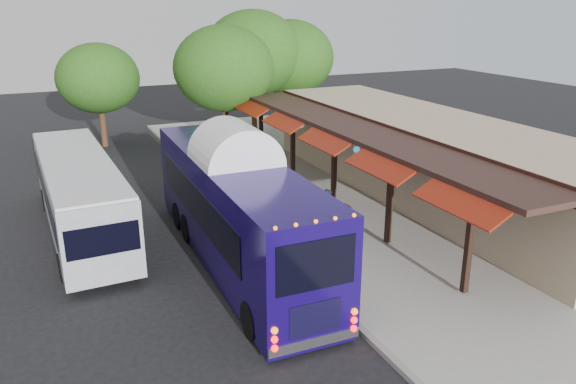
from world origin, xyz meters
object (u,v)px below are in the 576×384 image
city_bus (80,193)px  ped_b (245,172)px  coach_bus (237,205)px  ped_a (328,212)px  sign_board (347,214)px  ped_c (247,160)px  ped_d (230,138)px

city_bus → ped_b: city_bus is taller
coach_bus → ped_a: (3.72, 0.54, -1.02)m
coach_bus → ped_b: 7.61m
coach_bus → ped_a: size_ratio=6.89×
ped_b → sign_board: ped_b is taller
ped_a → ped_c: size_ratio=1.10×
ped_a → coach_bus: bearing=-166.8°
ped_b → ped_c: (0.79, 1.85, 0.02)m
coach_bus → ped_d: coach_bus is taller
city_bus → ped_a: 9.29m
ped_c → ped_b: bearing=49.9°
ped_a → ped_d: size_ratio=0.90×
city_bus → sign_board: 10.03m
coach_bus → ped_b: bearing=69.0°
ped_b → sign_board: (1.65, -6.54, -0.05)m
coach_bus → ped_b: coach_bus is taller
ped_c → coach_bus: bearing=50.8°
ped_b → ped_d: bearing=-110.3°
ped_c → sign_board: ped_c is taller
coach_bus → ped_a: 3.89m
city_bus → ped_c: size_ratio=6.92×
ped_d → city_bus: bearing=72.5°
sign_board → ped_d: bearing=92.6°
ped_a → ped_b: 6.49m
ped_a → sign_board: (0.76, -0.11, -0.16)m
city_bus → sign_board: (8.99, -4.40, -0.75)m
city_bus → ped_d: 11.81m
ped_b → coach_bus: bearing=60.2°
ped_a → ped_c: 8.28m
ped_d → ped_c: bearing=112.2°
ped_b → ped_c: bearing=-120.9°
ped_a → ped_d: 12.33m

